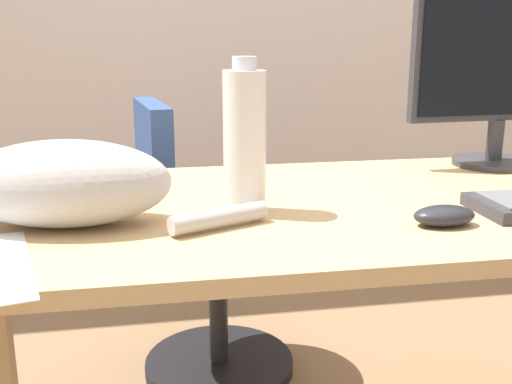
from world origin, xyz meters
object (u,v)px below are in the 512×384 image
at_px(monitor, 502,74).
at_px(computer_mouse, 444,216).
at_px(cat, 51,180).
at_px(water_bottle, 245,141).
at_px(office_chair, 202,265).

xyz_separation_m(monitor, computer_mouse, (-0.36, -0.44, -0.21)).
relative_size(cat, water_bottle, 2.15).
relative_size(monitor, cat, 0.79).
relative_size(computer_mouse, water_bottle, 0.39).
xyz_separation_m(cat, computer_mouse, (0.66, -0.12, -0.06)).
xyz_separation_m(monitor, water_bottle, (-0.68, -0.30, -0.09)).
relative_size(office_chair, water_bottle, 3.12).
height_order(cat, water_bottle, water_bottle).
height_order(monitor, computer_mouse, monitor).
bearing_deg(monitor, water_bottle, -156.38).
height_order(monitor, cat, monitor).
bearing_deg(cat, monitor, 17.64).
distance_m(monitor, cat, 1.08).
bearing_deg(water_bottle, monitor, 23.62).
bearing_deg(monitor, office_chair, 149.69).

